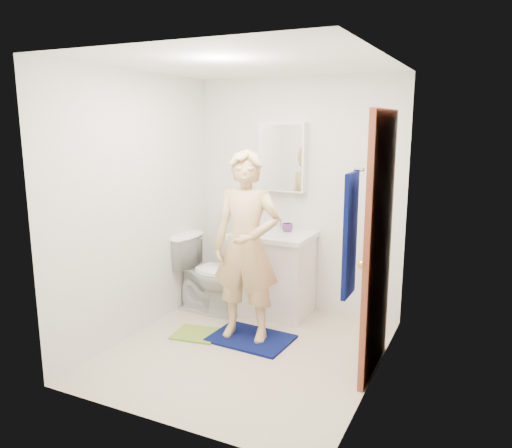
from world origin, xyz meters
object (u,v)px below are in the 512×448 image
(man, at_px, (246,247))
(medicine_cabinet, at_px, (283,157))
(soap_dispenser, at_px, (252,224))
(toothbrush_cup, at_px, (287,228))
(towel, at_px, (350,235))
(toilet, at_px, (210,274))
(vanity_cabinet, at_px, (273,275))

(man, bearing_deg, medicine_cabinet, 86.27)
(soap_dispenser, xyz_separation_m, toothbrush_cup, (0.32, 0.17, -0.04))
(towel, xyz_separation_m, man, (-1.14, 0.79, -0.38))
(soap_dispenser, distance_m, toothbrush_cup, 0.37)
(toilet, xyz_separation_m, soap_dispenser, (0.40, 0.18, 0.53))
(vanity_cabinet, bearing_deg, towel, -51.53)
(vanity_cabinet, distance_m, soap_dispenser, 0.58)
(vanity_cabinet, bearing_deg, toilet, -158.19)
(man, bearing_deg, towel, -41.24)
(towel, height_order, toilet, towel)
(soap_dispenser, bearing_deg, man, -68.00)
(vanity_cabinet, bearing_deg, medicine_cabinet, 90.00)
(vanity_cabinet, bearing_deg, soap_dispenser, -162.50)
(towel, bearing_deg, medicine_cabinet, 124.61)
(vanity_cabinet, xyz_separation_m, man, (0.04, -0.70, 0.47))
(vanity_cabinet, height_order, man, man)
(vanity_cabinet, relative_size, man, 0.47)
(medicine_cabinet, xyz_separation_m, toilet, (-0.61, -0.47, -1.19))
(medicine_cabinet, distance_m, towel, 2.11)
(vanity_cabinet, height_order, toothbrush_cup, toothbrush_cup)
(towel, xyz_separation_m, soap_dispenser, (-1.39, 1.42, -0.31))
(soap_dispenser, bearing_deg, medicine_cabinet, 54.16)
(soap_dispenser, relative_size, man, 0.10)
(toilet, relative_size, man, 0.48)
(medicine_cabinet, distance_m, toothbrush_cup, 0.72)
(toothbrush_cup, distance_m, man, 0.80)
(medicine_cabinet, height_order, towel, medicine_cabinet)
(toothbrush_cup, bearing_deg, soap_dispenser, -152.41)
(toilet, distance_m, man, 0.92)
(vanity_cabinet, bearing_deg, man, -86.37)
(vanity_cabinet, distance_m, medicine_cabinet, 1.22)
(towel, relative_size, soap_dispenser, 4.68)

